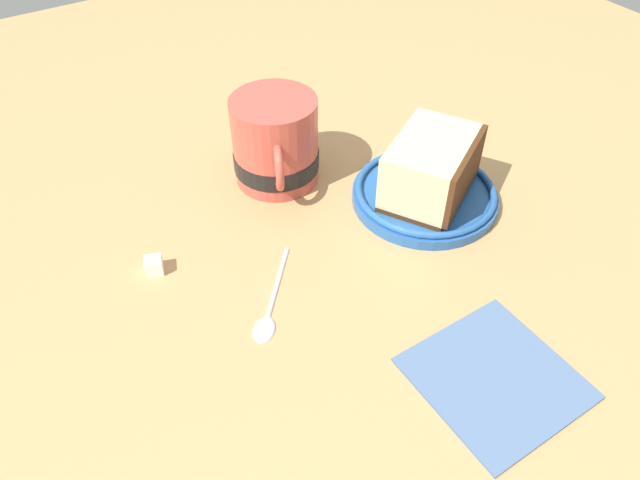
{
  "coord_description": "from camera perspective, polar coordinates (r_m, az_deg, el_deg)",
  "views": [
    {
      "loc": [
        27.95,
        38.84,
        42.06
      ],
      "look_at": [
        5.53,
        4.4,
        3.0
      ],
      "focal_mm": 33.39,
      "sensor_mm": 36.0,
      "label": 1
    }
  ],
  "objects": [
    {
      "name": "cake_slice",
      "position": [
        0.64,
        10.62,
        6.77
      ],
      "size": [
        13.36,
        12.22,
        6.68
      ],
      "color": "#472814",
      "rests_on": "small_plate"
    },
    {
      "name": "sugar_cube",
      "position": [
        0.6,
        -15.63,
        -2.38
      ],
      "size": [
        2.12,
        2.12,
        1.65
      ],
      "primitive_type": "cube",
      "rotation": [
        0.0,
        0.0,
        1.22
      ],
      "color": "white",
      "rests_on": "ground_plane"
    },
    {
      "name": "teaspoon",
      "position": [
        0.54,
        -4.95,
        -6.84
      ],
      "size": [
        8.86,
        9.6,
        0.8
      ],
      "color": "silver",
      "rests_on": "ground_plane"
    },
    {
      "name": "ground_plane",
      "position": [
        0.64,
        1.99,
        1.44
      ],
      "size": [
        146.13,
        146.13,
        2.28
      ],
      "primitive_type": "cube",
      "color": "tan"
    },
    {
      "name": "small_plate",
      "position": [
        0.66,
        10.0,
        4.35
      ],
      "size": [
        15.86,
        15.86,
        1.9
      ],
      "color": "#26599E",
      "rests_on": "ground_plane"
    },
    {
      "name": "tea_mug",
      "position": [
        0.67,
        -4.29,
        9.19
      ],
      "size": [
        9.64,
        11.64,
        9.96
      ],
      "color": "#BF4C3F",
      "rests_on": "ground_plane"
    },
    {
      "name": "folded_napkin",
      "position": [
        0.52,
        16.48,
        -12.48
      ],
      "size": [
        12.22,
        12.29,
        0.6
      ],
      "primitive_type": "cube",
      "rotation": [
        0.0,
        0.0,
        -0.01
      ],
      "color": "slate",
      "rests_on": "ground_plane"
    }
  ]
}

